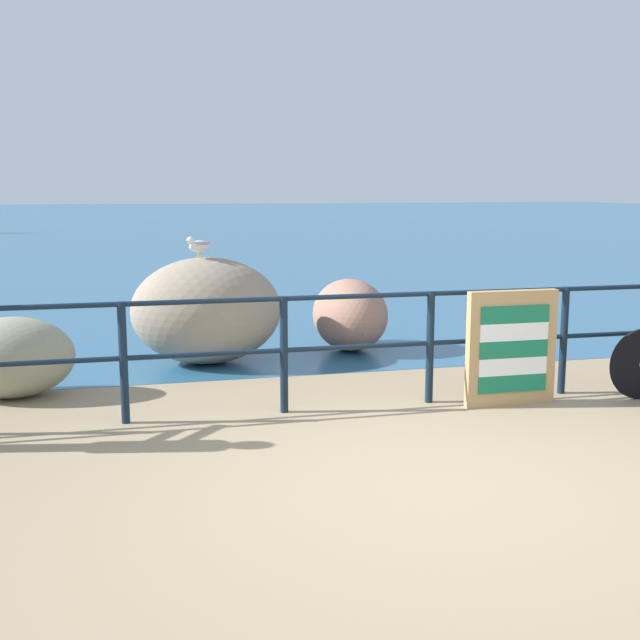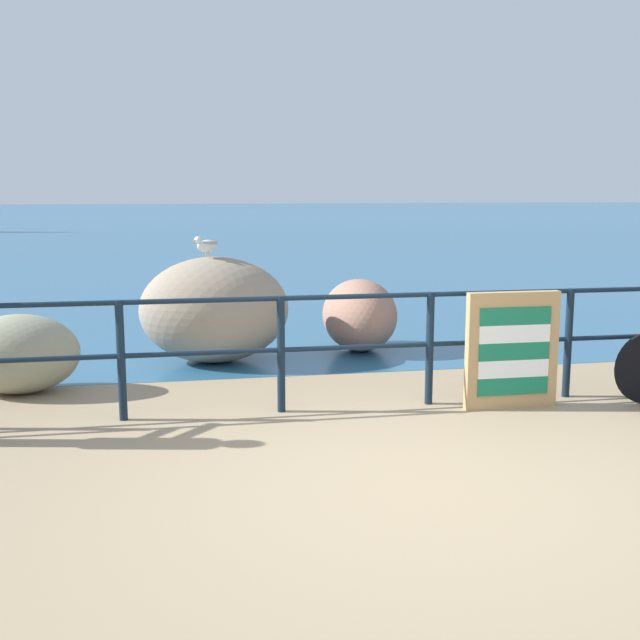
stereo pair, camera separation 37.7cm
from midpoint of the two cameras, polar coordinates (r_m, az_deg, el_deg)
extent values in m
cube|color=#937F60|center=(24.76, -9.69, 4.92)|extent=(120.00, 120.00, 0.10)
cube|color=#285B7F|center=(52.82, -11.93, 7.35)|extent=(120.00, 90.00, 0.01)
cylinder|color=black|center=(6.65, -15.76, -3.06)|extent=(0.07, 0.07, 1.02)
cylinder|color=black|center=(6.73, -4.26, -2.57)|extent=(0.07, 0.07, 1.02)
cylinder|color=black|center=(7.07, 6.54, -2.02)|extent=(0.07, 0.07, 1.02)
cylinder|color=black|center=(7.64, 16.04, -1.47)|extent=(0.07, 0.07, 1.02)
cylinder|color=black|center=(6.79, 1.29, 1.75)|extent=(9.40, 0.04, 0.04)
cylinder|color=black|center=(6.86, 1.27, -1.97)|extent=(9.40, 0.04, 0.04)
cube|color=tan|center=(7.11, 12.34, -2.04)|extent=(0.84, 0.09, 1.04)
cube|color=#19704C|center=(7.13, 12.43, -4.57)|extent=(0.66, 0.01, 0.16)
cube|color=white|center=(7.09, 12.47, -3.35)|extent=(0.66, 0.01, 0.16)
cube|color=#19704C|center=(7.06, 12.52, -2.12)|extent=(0.66, 0.01, 0.16)
cube|color=white|center=(7.03, 12.56, -0.87)|extent=(0.66, 0.01, 0.16)
cube|color=#19704C|center=(7.01, 12.61, 0.38)|extent=(0.66, 0.01, 0.16)
ellipsoid|color=gray|center=(8.73, -9.53, 0.67)|extent=(1.66, 1.28, 1.18)
ellipsoid|color=gray|center=(7.83, -22.88, -2.55)|extent=(1.13, 0.78, 0.76)
ellipsoid|color=#9D715D|center=(9.33, 1.05, 0.38)|extent=(0.88, 1.19, 0.86)
cylinder|color=gold|center=(8.59, -9.98, 4.69)|extent=(0.01, 0.01, 0.06)
cylinder|color=gold|center=(8.63, -10.15, 4.70)|extent=(0.01, 0.01, 0.06)
ellipsoid|color=white|center=(8.60, -10.08, 5.33)|extent=(0.28, 0.24, 0.13)
ellipsoid|color=#9E9EA3|center=(8.61, -9.98, 5.54)|extent=(0.27, 0.23, 0.06)
sphere|color=white|center=(8.53, -10.74, 5.74)|extent=(0.08, 0.08, 0.08)
cone|color=gold|center=(8.50, -11.01, 5.69)|extent=(0.05, 0.05, 0.02)
camera|label=1|loc=(0.19, -91.51, -0.26)|focal=43.75mm
camera|label=2|loc=(0.19, 88.49, 0.26)|focal=43.75mm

